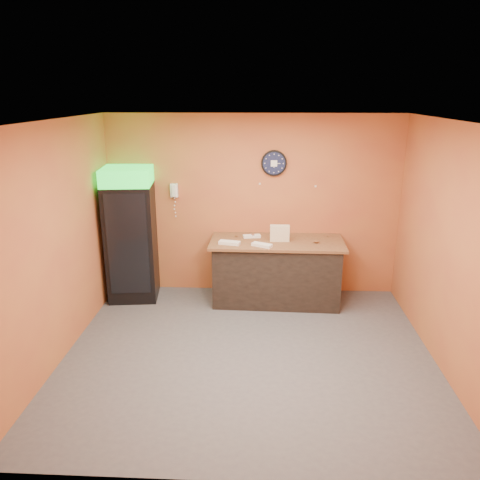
{
  "coord_description": "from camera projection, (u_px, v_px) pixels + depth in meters",
  "views": [
    {
      "loc": [
        0.15,
        -5.09,
        3.09
      ],
      "look_at": [
        -0.13,
        0.6,
        1.28
      ],
      "focal_mm": 35.0,
      "sensor_mm": 36.0,
      "label": 1
    }
  ],
  "objects": [
    {
      "name": "wrapped_sandwich_left",
      "position": [
        229.0,
        243.0,
        6.81
      ],
      "size": [
        0.33,
        0.19,
        0.04
      ],
      "primitive_type": "cube",
      "rotation": [
        0.0,
        0.0,
        -0.23
      ],
      "color": "white",
      "rests_on": "butcher_paper"
    },
    {
      "name": "floor",
      "position": [
        248.0,
        354.0,
        5.79
      ],
      "size": [
        4.5,
        4.5,
        0.0
      ],
      "primitive_type": "plane",
      "color": "#47474C",
      "rests_on": "ground"
    },
    {
      "name": "left_wall",
      "position": [
        57.0,
        243.0,
        5.47
      ],
      "size": [
        0.02,
        4.0,
        2.8
      ],
      "primitive_type": "cube",
      "color": "#BE7035",
      "rests_on": "floor"
    },
    {
      "name": "right_wall",
      "position": [
        449.0,
        250.0,
        5.26
      ],
      "size": [
        0.02,
        4.0,
        2.8
      ],
      "primitive_type": "cube",
      "color": "#BE7035",
      "rests_on": "floor"
    },
    {
      "name": "prep_counter",
      "position": [
        276.0,
        272.0,
        7.14
      ],
      "size": [
        1.89,
        0.88,
        0.93
      ],
      "primitive_type": "cube",
      "rotation": [
        0.0,
        0.0,
        -0.03
      ],
      "color": "black",
      "rests_on": "floor"
    },
    {
      "name": "beverage_cooler",
      "position": [
        130.0,
        236.0,
        7.1
      ],
      "size": [
        0.79,
        0.8,
        2.04
      ],
      "rotation": [
        0.0,
        0.0,
        0.12
      ],
      "color": "black",
      "rests_on": "floor"
    },
    {
      "name": "wrapped_sandwich_right",
      "position": [
        252.0,
        236.0,
        7.13
      ],
      "size": [
        0.28,
        0.15,
        0.04
      ],
      "primitive_type": "cube",
      "rotation": [
        0.0,
        0.0,
        0.19
      ],
      "color": "white",
      "rests_on": "butcher_paper"
    },
    {
      "name": "ceiling",
      "position": [
        250.0,
        121.0,
        4.94
      ],
      "size": [
        4.5,
        4.0,
        0.02
      ],
      "primitive_type": "cube",
      "color": "white",
      "rests_on": "back_wall"
    },
    {
      "name": "back_wall",
      "position": [
        253.0,
        206.0,
        7.27
      ],
      "size": [
        4.5,
        0.02,
        2.8
      ],
      "primitive_type": "cube",
      "color": "#BE7035",
      "rests_on": "floor"
    },
    {
      "name": "sub_roll_stack",
      "position": [
        280.0,
        233.0,
        6.92
      ],
      "size": [
        0.29,
        0.1,
        0.24
      ],
      "rotation": [
        0.0,
        0.0,
        0.02
      ],
      "color": "beige",
      "rests_on": "butcher_paper"
    },
    {
      "name": "kitchen_tool",
      "position": [
        253.0,
        236.0,
        7.11
      ],
      "size": [
        0.06,
        0.06,
        0.06
      ],
      "primitive_type": "cylinder",
      "color": "silver",
      "rests_on": "butcher_paper"
    },
    {
      "name": "wall_phone",
      "position": [
        174.0,
        190.0,
        7.2
      ],
      "size": [
        0.11,
        0.1,
        0.21
      ],
      "color": "white",
      "rests_on": "back_wall"
    },
    {
      "name": "wrapped_sandwich_mid",
      "position": [
        262.0,
        245.0,
        6.71
      ],
      "size": [
        0.31,
        0.23,
        0.04
      ],
      "primitive_type": "cube",
      "rotation": [
        0.0,
        0.0,
        -0.46
      ],
      "color": "white",
      "rests_on": "butcher_paper"
    },
    {
      "name": "butcher_paper",
      "position": [
        277.0,
        242.0,
        6.99
      ],
      "size": [
        2.0,
        0.94,
        0.04
      ],
      "primitive_type": "cube",
      "rotation": [
        0.0,
        0.0,
        -0.01
      ],
      "color": "brown",
      "rests_on": "prep_counter"
    },
    {
      "name": "wall_clock",
      "position": [
        274.0,
        163.0,
        7.02
      ],
      "size": [
        0.39,
        0.06,
        0.39
      ],
      "color": "black",
      "rests_on": "back_wall"
    }
  ]
}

